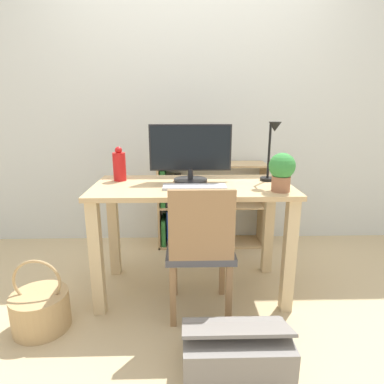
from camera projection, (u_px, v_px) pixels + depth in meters
ground_plane at (192, 289)px, 2.28m from camera, size 10.00×10.00×0.00m
wall_back at (189, 101)px, 2.87m from camera, size 8.00×0.05×2.60m
desk at (192, 208)px, 2.12m from camera, size 1.28×0.60×0.76m
monitor at (190, 151)px, 2.12m from camera, size 0.54×0.23×0.38m
keyboard at (194, 187)px, 1.99m from camera, size 0.39×0.13×0.02m
vase at (119, 166)px, 2.17m from camera, size 0.09×0.09×0.23m
desk_lamp at (272, 146)px, 2.08m from camera, size 0.10×0.19×0.40m
potted_plant at (282, 170)px, 1.89m from camera, size 0.15×0.15×0.23m
chair at (200, 247)px, 1.89m from camera, size 0.40×0.40×0.84m
bookshelf at (192, 207)px, 2.95m from camera, size 0.97×0.28×0.77m
basket at (41, 309)px, 1.86m from camera, size 0.32×0.32×0.43m
storage_box at (236, 353)px, 1.53m from camera, size 0.52×0.32×0.28m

